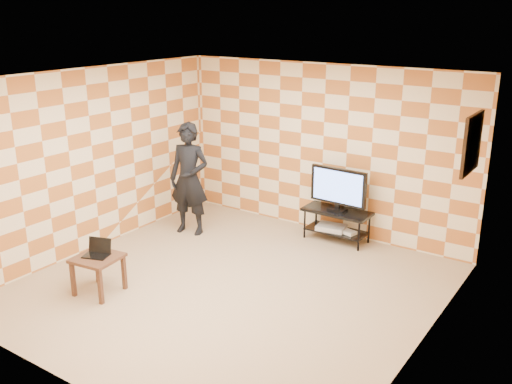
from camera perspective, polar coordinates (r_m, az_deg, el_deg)
floor at (r=7.59m, az=-2.58°, el=-9.46°), size 5.00×5.00×0.00m
wall_back at (r=9.12m, az=6.73°, el=4.24°), size 5.00×0.02×2.70m
wall_front at (r=5.42m, az=-18.84°, el=-6.35°), size 5.00×0.02×2.70m
wall_left at (r=8.75m, az=-15.99°, el=3.07°), size 0.02×5.00×2.70m
wall_right at (r=6.00m, az=16.83°, el=-3.76°), size 0.02×5.00×2.70m
ceiling at (r=6.79m, az=-2.90°, el=11.23°), size 5.00×5.00×0.02m
wall_art at (r=7.28m, az=20.81°, el=4.55°), size 0.04×0.72×0.72m
tv_stand at (r=8.97m, az=8.09°, el=-2.63°), size 1.05×0.47×0.50m
tv at (r=8.81m, az=8.22°, el=0.46°), size 0.93×0.19×0.67m
dvd_player at (r=9.03m, az=7.54°, el=-3.54°), size 0.48×0.37×0.07m
game_console at (r=8.91m, az=9.26°, el=-4.00°), size 0.25×0.20×0.05m
side_table at (r=7.54m, az=-15.55°, el=-6.86°), size 0.60×0.60×0.50m
laptop at (r=7.54m, az=-15.55°, el=-5.73°), size 0.37×0.33×0.21m
person at (r=9.11m, az=-6.70°, el=1.30°), size 0.74×0.57×1.80m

